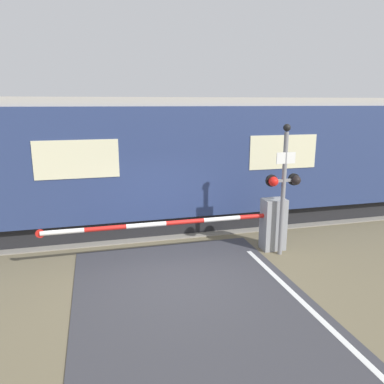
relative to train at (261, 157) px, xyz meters
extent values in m
plane|color=#6B6047|center=(-3.71, -3.99, -2.03)|extent=(80.00, 80.00, 0.00)
cube|color=gray|center=(-3.71, 0.00, -2.01)|extent=(36.00, 3.20, 0.03)
cube|color=#595451|center=(-3.71, -0.72, -1.95)|extent=(36.00, 0.08, 0.10)
cube|color=#595451|center=(-3.71, 0.72, -1.95)|extent=(36.00, 0.08, 0.10)
cube|color=black|center=(0.00, 0.00, -1.73)|extent=(19.63, 2.53, 0.60)
cube|color=navy|center=(0.00, 0.00, 0.13)|extent=(21.33, 2.97, 3.12)
cube|color=#ADA89E|center=(0.00, 0.00, 1.82)|extent=(20.91, 2.73, 0.24)
cube|color=beige|center=(0.00, -1.50, 0.37)|extent=(2.13, 0.02, 1.00)
cube|color=beige|center=(-5.87, -1.50, 0.37)|extent=(2.13, 0.02, 1.00)
cube|color=gray|center=(-0.95, -2.92, -1.34)|extent=(0.60, 0.44, 1.38)
cylinder|color=gray|center=(-0.95, -2.92, -1.08)|extent=(0.16, 0.16, 0.18)
cylinder|color=red|center=(-1.43, -2.92, -1.08)|extent=(0.96, 0.11, 0.11)
cylinder|color=white|center=(-2.39, -2.92, -1.08)|extent=(0.96, 0.11, 0.11)
cylinder|color=red|center=(-3.35, -2.92, -1.08)|extent=(0.96, 0.11, 0.11)
cylinder|color=white|center=(-4.31, -2.92, -1.08)|extent=(0.96, 0.11, 0.11)
cylinder|color=red|center=(-5.27, -2.92, -1.08)|extent=(0.96, 0.11, 0.11)
cylinder|color=white|center=(-6.23, -2.92, -1.08)|extent=(0.96, 0.11, 0.11)
cylinder|color=red|center=(-6.71, -2.92, -1.08)|extent=(0.20, 0.02, 0.20)
cylinder|color=gray|center=(-0.92, -3.30, -0.46)|extent=(0.11, 0.11, 3.14)
cube|color=gray|center=(-0.92, -3.30, -0.08)|extent=(0.73, 0.07, 0.07)
sphere|color=red|center=(-1.23, -3.35, -0.08)|extent=(0.24, 0.24, 0.24)
sphere|color=black|center=(-0.62, -3.35, -0.08)|extent=(0.24, 0.24, 0.24)
cylinder|color=black|center=(-1.23, -3.24, -0.08)|extent=(0.30, 0.06, 0.30)
cylinder|color=black|center=(-0.62, -3.24, -0.08)|extent=(0.30, 0.06, 0.30)
cube|color=white|center=(-0.92, -3.34, 0.48)|extent=(0.50, 0.02, 0.28)
sphere|color=black|center=(-0.92, -3.30, 1.21)|extent=(0.18, 0.18, 0.18)
camera|label=1|loc=(-5.41, -11.48, 1.79)|focal=35.00mm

